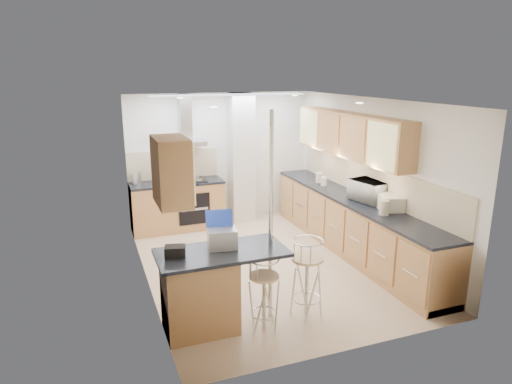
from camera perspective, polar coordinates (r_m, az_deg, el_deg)
name	(u,v)px	position (r m, az deg, el deg)	size (l,w,h in m)	color
ground	(266,264)	(7.16, 1.27, -8.99)	(4.80, 4.80, 0.00)	tan
room_shell	(277,161)	(7.15, 2.64, 3.93)	(3.64, 4.84, 2.51)	white
right_counter	(351,225)	(7.65, 11.81, -4.03)	(0.63, 4.40, 0.92)	#AE7A45
back_counter	(178,205)	(8.66, -9.78, -1.66)	(1.70, 0.63, 0.92)	#AE7A45
peninsula	(222,288)	(5.39, -4.21, -11.94)	(1.47, 0.72, 0.94)	#AE7A45
microwave	(369,191)	(7.33, 14.00, 0.12)	(0.60, 0.41, 0.33)	silver
laptop	(222,239)	(5.24, -4.25, -5.83)	(0.33, 0.24, 0.22)	#A0A2A8
bag	(175,251)	(5.09, -10.08, -7.31)	(0.22, 0.16, 0.12)	black
bar_stool_near	(264,294)	(5.32, 1.02, -12.64)	(0.36, 0.36, 0.89)	tan
bar_stool_end	(307,278)	(5.62, 6.36, -10.61)	(0.40, 0.40, 0.99)	tan
jar_a	(319,178)	(8.41, 7.89, 1.80)	(0.12, 0.12, 0.18)	beige
jar_b	(324,181)	(8.20, 8.48, 1.32)	(0.11, 0.11, 0.15)	beige
jar_c	(384,208)	(6.72, 15.73, -1.89)	(0.14, 0.14, 0.21)	beige
jar_d	(367,198)	(7.28, 13.70, -0.77)	(0.10, 0.10, 0.13)	silver
bread_bin	(390,202)	(7.00, 16.42, -1.25)	(0.32, 0.41, 0.22)	beige
kettle	(137,178)	(8.51, -14.69, 1.74)	(0.16, 0.16, 0.22)	silver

